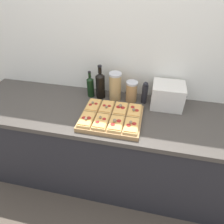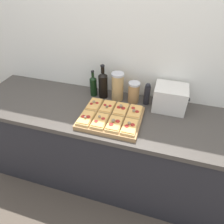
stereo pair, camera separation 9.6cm
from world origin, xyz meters
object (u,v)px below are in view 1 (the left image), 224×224
(olive_oil_bottle, at_px, (90,86))
(toaster_oven, at_px, (168,95))
(wine_bottle, at_px, (100,85))
(grain_jar_short, at_px, (131,91))
(cutting_board, at_px, (111,118))
(grain_jar_tall, at_px, (115,86))
(pepper_mill, at_px, (145,93))

(olive_oil_bottle, relative_size, toaster_oven, 0.86)
(wine_bottle, xyz_separation_m, grain_jar_short, (0.28, 0.00, -0.03))
(wine_bottle, height_order, grain_jar_short, wine_bottle)
(toaster_oven, bearing_deg, wine_bottle, 178.99)
(cutting_board, height_order, wine_bottle, wine_bottle)
(olive_oil_bottle, xyz_separation_m, wine_bottle, (0.09, 0.00, 0.03))
(olive_oil_bottle, distance_m, grain_jar_tall, 0.23)
(olive_oil_bottle, relative_size, wine_bottle, 0.79)
(olive_oil_bottle, xyz_separation_m, pepper_mill, (0.48, 0.00, -0.00))
(grain_jar_short, bearing_deg, grain_jar_tall, 180.00)
(olive_oil_bottle, height_order, toaster_oven, olive_oil_bottle)
(olive_oil_bottle, height_order, grain_jar_short, olive_oil_bottle)
(cutting_board, bearing_deg, pepper_mill, 53.05)
(grain_jar_tall, bearing_deg, cutting_board, -84.10)
(olive_oil_bottle, distance_m, wine_bottle, 0.10)
(grain_jar_short, relative_size, pepper_mill, 0.94)
(cutting_board, xyz_separation_m, pepper_mill, (0.23, 0.30, 0.08))
(grain_jar_tall, distance_m, toaster_oven, 0.45)
(pepper_mill, xyz_separation_m, toaster_oven, (0.19, -0.01, 0.00))
(wine_bottle, relative_size, grain_jar_tall, 1.22)
(olive_oil_bottle, height_order, wine_bottle, wine_bottle)
(grain_jar_short, xyz_separation_m, toaster_oven, (0.30, -0.01, 0.01))
(cutting_board, relative_size, pepper_mill, 2.35)
(pepper_mill, bearing_deg, olive_oil_bottle, -180.00)
(grain_jar_tall, height_order, grain_jar_short, grain_jar_tall)
(cutting_board, bearing_deg, grain_jar_short, 69.38)
(toaster_oven, bearing_deg, pepper_mill, 176.90)
(olive_oil_bottle, height_order, pepper_mill, olive_oil_bottle)
(wine_bottle, xyz_separation_m, grain_jar_tall, (0.13, 0.00, -0.00))
(olive_oil_bottle, relative_size, grain_jar_short, 1.30)
(wine_bottle, distance_m, grain_jar_short, 0.28)
(olive_oil_bottle, height_order, grain_jar_tall, grain_jar_tall)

